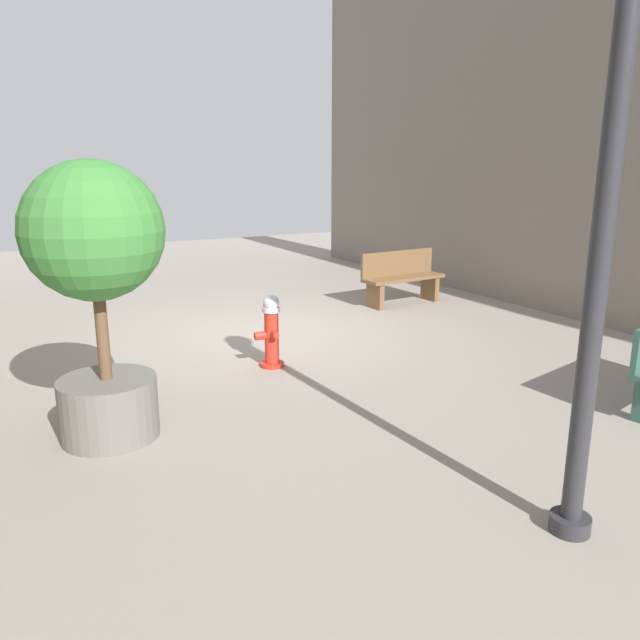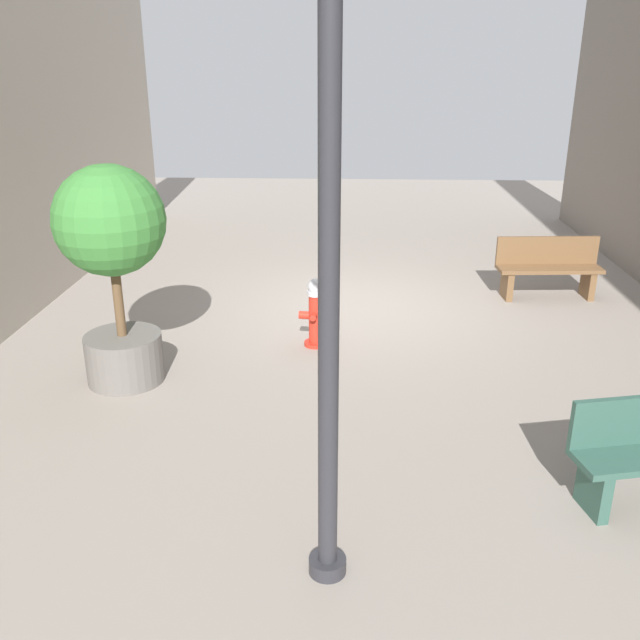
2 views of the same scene
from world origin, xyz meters
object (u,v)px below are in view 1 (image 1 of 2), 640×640
(fire_hydrant, at_px, (271,331))
(planter_tree, at_px, (96,269))
(bench_near, at_px, (401,277))
(street_lamp, at_px, (614,136))

(fire_hydrant, height_order, planter_tree, planter_tree)
(bench_near, bearing_deg, fire_hydrant, 31.03)
(planter_tree, bearing_deg, street_lamp, 128.52)
(bench_near, bearing_deg, street_lamp, 63.20)
(fire_hydrant, relative_size, planter_tree, 0.36)
(fire_hydrant, distance_m, bench_near, 4.16)
(street_lamp, bearing_deg, bench_near, -116.80)
(fire_hydrant, height_order, bench_near, bench_near)
(planter_tree, relative_size, street_lamp, 0.59)
(bench_near, xyz_separation_m, planter_tree, (5.74, 3.29, 1.10))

